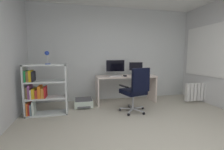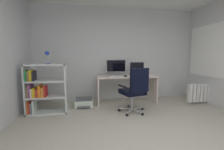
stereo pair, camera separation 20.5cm
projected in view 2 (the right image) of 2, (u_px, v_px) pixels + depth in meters
name	position (u px, v px, depth m)	size (l,w,h in m)	color
wall_back	(116.00, 54.00, 4.67)	(4.73, 0.10, 2.69)	silver
window_pane	(210.00, 51.00, 4.12)	(0.01, 1.41, 1.29)	white
window_frame	(210.00, 51.00, 4.12)	(0.02, 1.49, 1.37)	white
desk	(126.00, 82.00, 4.35)	(1.65, 0.58, 0.75)	silver
monitor_main	(116.00, 66.00, 4.33)	(0.55, 0.18, 0.44)	#B2B5B7
monitor_secondary	(137.00, 67.00, 4.44)	(0.42, 0.18, 0.38)	#B2B5B7
keyboard	(116.00, 76.00, 4.16)	(0.34, 0.13, 0.02)	silver
computer_mouse	(125.00, 76.00, 4.17)	(0.06, 0.10, 0.03)	black
office_chair	(135.00, 89.00, 3.48)	(0.63, 0.68, 1.04)	#B7BABC
bookshelf	(42.00, 90.00, 3.49)	(0.88, 0.34, 1.12)	silver
desk_lamp	(47.00, 55.00, 3.42)	(0.11, 0.11, 0.29)	#2843B3
printer	(84.00, 102.00, 4.07)	(0.46, 0.51, 0.20)	silver
radiator	(204.00, 93.00, 4.24)	(0.95, 0.10, 0.49)	white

